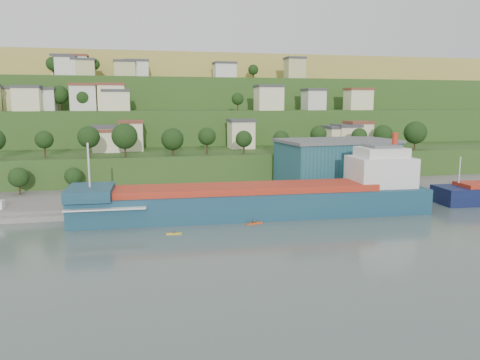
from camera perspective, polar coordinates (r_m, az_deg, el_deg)
name	(u,v)px	position (r m, az deg, el deg)	size (l,w,h in m)	color
ground	(242,227)	(94.27, 0.28, -5.74)	(500.00, 500.00, 0.00)	#44534C
quay	(291,196)	(125.98, 6.24, -1.96)	(220.00, 26.00, 4.00)	slate
hillside	(172,149)	(259.33, -8.31, 3.79)	(360.00, 210.98, 96.00)	#284719
cargo_ship_near	(266,201)	(103.67, 3.22, -2.55)	(78.60, 15.87, 20.08)	navy
warehouse	(336,162)	(132.25, 11.62, 2.14)	(32.54, 21.63, 12.80)	#1D5157
dinghy	(22,208)	(114.52, -25.01, -3.11)	(3.83, 1.44, 0.77)	silver
kayak_orange	(254,223)	(96.61, 1.77, -5.21)	(3.61, 1.48, 0.89)	#D54812
kayak_yellow	(174,233)	(89.98, -8.05, -6.42)	(2.94, 0.90, 0.73)	yellow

